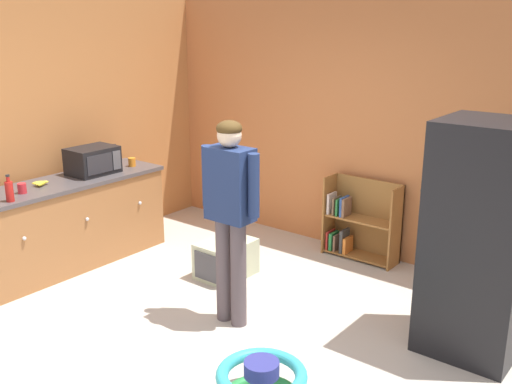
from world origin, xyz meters
name	(u,v)px	position (x,y,z in m)	size (l,w,h in m)	color
ground_plane	(224,336)	(0.00, 0.00, 0.00)	(12.00, 12.00, 0.00)	#BDB5A7
back_wall	(369,130)	(0.00, 2.33, 1.35)	(5.20, 0.06, 2.70)	#C07240
left_side_wall	(92,123)	(-2.63, 0.80, 1.35)	(0.06, 2.99, 2.70)	#BC763F
kitchen_counter	(69,223)	(-2.20, 0.12, 0.45)	(0.65, 2.07, 0.90)	#9C6538
refrigerator	(480,240)	(1.60, 1.06, 0.89)	(0.73, 0.68, 1.78)	black
bookshelf	(358,224)	(0.02, 2.15, 0.37)	(0.80, 0.28, 0.85)	#9E6732
standing_person	(230,205)	(-0.11, 0.22, 1.03)	(0.57, 0.22, 1.71)	#584C51
baby_walker	(262,384)	(0.78, -0.50, 0.16)	(0.60, 0.60, 0.32)	green
pet_carrier	(226,259)	(-0.75, 0.89, 0.18)	(0.42, 0.55, 0.36)	beige
microwave	(93,161)	(-2.21, 0.47, 1.04)	(0.37, 0.48, 0.28)	black
banana_bunch	(41,183)	(-2.22, -0.14, 0.93)	(0.15, 0.16, 0.04)	yellow
ketchup_bottle	(9,191)	(-1.97, -0.60, 1.00)	(0.07, 0.07, 0.25)	red
clear_bottle	(115,157)	(-2.29, 0.82, 1.00)	(0.07, 0.07, 0.25)	silver
orange_cup	(132,162)	(-2.14, 0.93, 0.95)	(0.08, 0.08, 0.10)	orange
red_cup	(22,188)	(-2.13, -0.39, 0.95)	(0.08, 0.08, 0.10)	red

